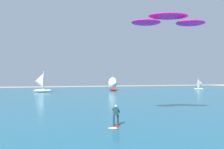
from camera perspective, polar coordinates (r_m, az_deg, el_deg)
name	(u,v)px	position (r m, az deg, el deg)	size (l,w,h in m)	color
ocean	(62,95)	(55.11, -11.89, -4.78)	(160.00, 90.00, 0.10)	#236B89
kitesurfer	(115,119)	(18.63, 0.80, -10.58)	(1.53, 1.95, 1.67)	red
kite	(168,20)	(23.92, 13.35, 12.61)	(7.48, 4.14, 1.08)	#B21999
sailboat_center_horizon	(40,83)	(65.25, -16.88, -1.87)	(4.84, 4.14, 5.57)	silver
sailboat_anchored_offshore	(114,84)	(69.51, 0.56, -2.26)	(3.46, 3.94, 4.44)	maroon
sailboat_trailing	(200,85)	(79.92, 20.38, -2.28)	(3.25, 2.87, 3.65)	white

